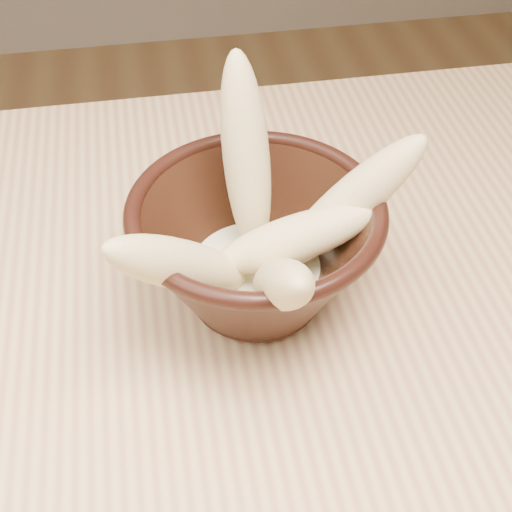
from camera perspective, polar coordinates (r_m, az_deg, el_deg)
The scene contains 8 objects.
table at distance 0.60m, azimuth -9.33°, elevation -15.00°, with size 1.20×0.80×0.75m.
bowl at distance 0.54m, azimuth 0.00°, elevation 0.68°, with size 0.19×0.19×0.10m.
milk_puddle at distance 0.56m, azimuth 0.00°, elevation -1.23°, with size 0.11×0.11×0.01m, color beige.
banana_upright at distance 0.54m, azimuth -0.79°, elevation 7.91°, with size 0.04×0.04×0.16m, color #D0B87B.
banana_left at distance 0.49m, azimuth -5.94°, elevation -0.72°, with size 0.04×0.04×0.15m, color #D0B87B.
banana_right at distance 0.53m, azimuth 7.36°, elevation 4.09°, with size 0.04×0.04×0.15m, color #D0B87B.
banana_across at distance 0.52m, azimuth 2.86°, elevation 1.30°, with size 0.04×0.04×0.12m, color #D0B87B.
banana_front at distance 0.47m, azimuth 2.11°, elevation -2.28°, with size 0.04×0.04×0.14m, color #D0B87B.
Camera 1 is at (0.04, -0.31, 1.18)m, focal length 50.00 mm.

